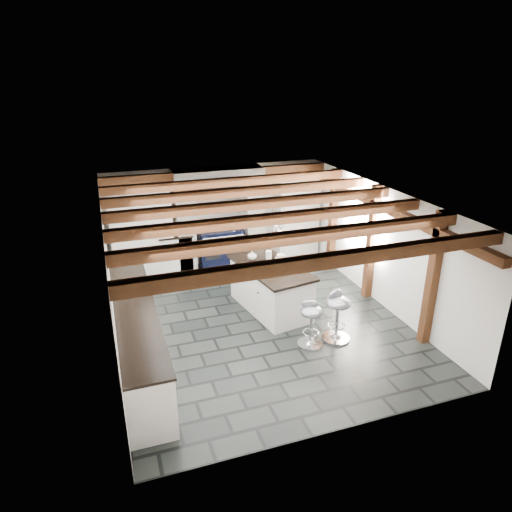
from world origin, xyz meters
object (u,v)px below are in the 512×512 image
object	(u,v)px
kitchen_island	(271,287)
bar_stool_far	(311,318)
bar_stool_near	(337,310)
range_cooker	(220,247)

from	to	relation	value
kitchen_island	bar_stool_far	size ratio (longest dim) A/B	2.42
bar_stool_near	bar_stool_far	xyz separation A→B (m)	(-0.48, -0.02, -0.06)
kitchen_island	bar_stool_near	xyz separation A→B (m)	(0.67, -1.37, 0.10)
range_cooker	kitchen_island	world-z (taller)	kitchen_island
range_cooker	bar_stool_near	bearing A→B (deg)	-74.44
bar_stool_near	kitchen_island	bearing A→B (deg)	99.27
kitchen_island	bar_stool_near	world-z (taller)	kitchen_island
kitchen_island	bar_stool_far	world-z (taller)	kitchen_island
kitchen_island	bar_stool_far	distance (m)	1.40
range_cooker	bar_stool_near	distance (m)	3.87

